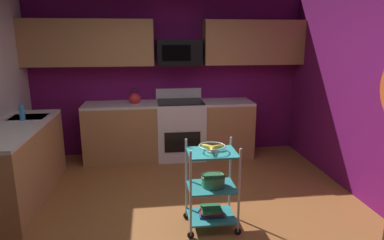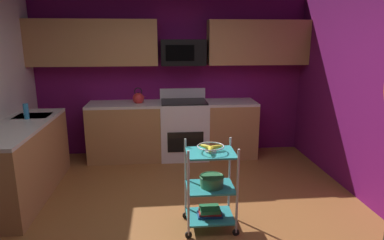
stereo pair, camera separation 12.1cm
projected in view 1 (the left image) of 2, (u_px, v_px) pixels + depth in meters
floor at (183, 226)px, 3.58m from camera, size 4.40×4.80×0.04m
wall_back at (168, 76)px, 5.60m from camera, size 4.52×0.06×2.60m
counter_run at (118, 141)px, 4.90m from camera, size 3.55×2.46×0.92m
oven_range at (180, 129)px, 5.51m from camera, size 0.76×0.65×1.10m
upper_cabinets at (165, 43)px, 5.27m from camera, size 4.40×0.33×0.70m
microwave at (179, 52)px, 5.31m from camera, size 0.70×0.39×0.40m
rolling_cart at (212, 187)px, 3.44m from camera, size 0.55×0.40×0.91m
fruit_bowl at (212, 147)px, 3.34m from camera, size 0.27×0.27×0.07m
mixing_bowl_large at (213, 181)px, 3.42m from camera, size 0.25×0.25×0.11m
book_stack at (211, 211)px, 3.51m from camera, size 0.26×0.18×0.09m
kettle at (135, 99)px, 5.29m from camera, size 0.21×0.18×0.26m
dish_soap_bottle at (22, 113)px, 4.21m from camera, size 0.06×0.06×0.20m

